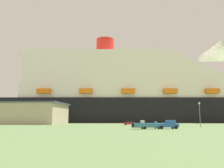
{
  "coord_description": "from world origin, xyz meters",
  "views": [
    {
      "loc": [
        10.87,
        -75.92,
        2.51
      ],
      "look_at": [
        0.6,
        45.87,
        20.99
      ],
      "focal_mm": 36.96,
      "sensor_mm": 36.0,
      "label": 1
    }
  ],
  "objects_px": {
    "parked_car_blue_suv": "(167,123)",
    "parked_car_red_hatchback": "(129,123)",
    "street_lamp": "(200,111)",
    "pickup_truck": "(168,125)",
    "small_boat_on_trailer": "(148,125)",
    "cruise_ship": "(140,96)"
  },
  "relations": [
    {
      "from": "cruise_ship",
      "to": "parked_car_red_hatchback",
      "type": "distance_m",
      "value": 63.53
    },
    {
      "from": "street_lamp",
      "to": "parked_car_red_hatchback",
      "type": "height_order",
      "value": "street_lamp"
    },
    {
      "from": "small_boat_on_trailer",
      "to": "cruise_ship",
      "type": "bearing_deg",
      "value": 88.7
    },
    {
      "from": "cruise_ship",
      "to": "pickup_truck",
      "type": "height_order",
      "value": "cruise_ship"
    },
    {
      "from": "pickup_truck",
      "to": "parked_car_red_hatchback",
      "type": "xyz_separation_m",
      "value": [
        -9.98,
        35.35,
        -0.21
      ]
    },
    {
      "from": "cruise_ship",
      "to": "parked_car_red_hatchback",
      "type": "relative_size",
      "value": 48.53
    },
    {
      "from": "cruise_ship",
      "to": "street_lamp",
      "type": "distance_m",
      "value": 85.04
    },
    {
      "from": "cruise_ship",
      "to": "pickup_truck",
      "type": "relative_size",
      "value": 37.02
    },
    {
      "from": "street_lamp",
      "to": "parked_car_red_hatchback",
      "type": "xyz_separation_m",
      "value": [
        -21.72,
        21.98,
        -4.08
      ]
    },
    {
      "from": "parked_car_blue_suv",
      "to": "parked_car_red_hatchback",
      "type": "xyz_separation_m",
      "value": [
        -14.94,
        1.62,
        -0.0
      ]
    },
    {
      "from": "parked_car_blue_suv",
      "to": "pickup_truck",
      "type": "bearing_deg",
      "value": -98.37
    },
    {
      "from": "parked_car_red_hatchback",
      "to": "parked_car_blue_suv",
      "type": "bearing_deg",
      "value": -6.17
    },
    {
      "from": "pickup_truck",
      "to": "street_lamp",
      "type": "distance_m",
      "value": 18.2
    },
    {
      "from": "small_boat_on_trailer",
      "to": "parked_car_red_hatchback",
      "type": "height_order",
      "value": "small_boat_on_trailer"
    },
    {
      "from": "street_lamp",
      "to": "pickup_truck",
      "type": "bearing_deg",
      "value": -131.27
    },
    {
      "from": "parked_car_blue_suv",
      "to": "parked_car_red_hatchback",
      "type": "height_order",
      "value": "same"
    },
    {
      "from": "street_lamp",
      "to": "parked_car_blue_suv",
      "type": "relative_size",
      "value": 1.69
    },
    {
      "from": "pickup_truck",
      "to": "small_boat_on_trailer",
      "type": "distance_m",
      "value": 5.27
    },
    {
      "from": "pickup_truck",
      "to": "parked_car_red_hatchback",
      "type": "bearing_deg",
      "value": 105.77
    },
    {
      "from": "cruise_ship",
      "to": "street_lamp",
      "type": "xyz_separation_m",
      "value": [
        14.64,
        -82.74,
        -13.08
      ]
    },
    {
      "from": "small_boat_on_trailer",
      "to": "parked_car_blue_suv",
      "type": "height_order",
      "value": "small_boat_on_trailer"
    },
    {
      "from": "cruise_ship",
      "to": "pickup_truck",
      "type": "xyz_separation_m",
      "value": [
        2.91,
        -96.11,
        -16.94
      ]
    }
  ]
}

